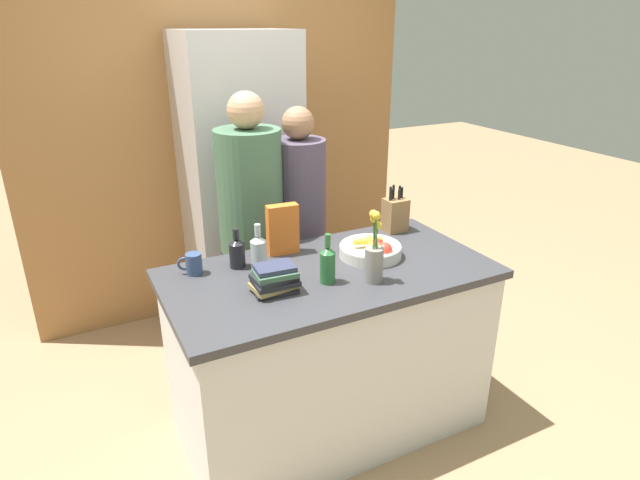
# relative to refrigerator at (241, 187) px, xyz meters

# --- Properties ---
(ground_plane) EXTENTS (14.00, 14.00, 0.00)m
(ground_plane) POSITION_rel_refrigerator_xyz_m (0.00, -1.28, -1.00)
(ground_plane) COLOR #A37F5B
(kitchen_island) EXTENTS (1.59, 0.83, 0.92)m
(kitchen_island) POSITION_rel_refrigerator_xyz_m (0.00, -1.28, -0.54)
(kitchen_island) COLOR silver
(kitchen_island) RESTS_ON ground_plane
(back_wall_wood) EXTENTS (2.79, 0.12, 2.60)m
(back_wall_wood) POSITION_rel_refrigerator_xyz_m (0.00, 0.36, 0.30)
(back_wall_wood) COLOR #9E6B3D
(back_wall_wood) RESTS_ON ground_plane
(refrigerator) EXTENTS (0.71, 0.63, 2.00)m
(refrigerator) POSITION_rel_refrigerator_xyz_m (0.00, 0.00, 0.00)
(refrigerator) COLOR #B7B7BC
(refrigerator) RESTS_ON ground_plane
(fruit_bowl) EXTENTS (0.32, 0.32, 0.11)m
(fruit_bowl) POSITION_rel_refrigerator_xyz_m (0.27, -1.24, -0.04)
(fruit_bowl) COLOR silver
(fruit_bowl) RESTS_ON kitchen_island
(knife_block) EXTENTS (0.13, 0.11, 0.27)m
(knife_block) POSITION_rel_refrigerator_xyz_m (0.58, -0.98, 0.02)
(knife_block) COLOR olive
(knife_block) RESTS_ON kitchen_island
(flower_vase) EXTENTS (0.09, 0.09, 0.35)m
(flower_vase) POSITION_rel_refrigerator_xyz_m (0.13, -1.48, 0.04)
(flower_vase) COLOR gray
(flower_vase) RESTS_ON kitchen_island
(cereal_box) EXTENTS (0.17, 0.07, 0.26)m
(cereal_box) POSITION_rel_refrigerator_xyz_m (-0.12, -0.99, 0.05)
(cereal_box) COLOR orange
(cereal_box) RESTS_ON kitchen_island
(coffee_mug) EXTENTS (0.11, 0.08, 0.10)m
(coffee_mug) POSITION_rel_refrigerator_xyz_m (-0.59, -1.02, -0.03)
(coffee_mug) COLOR #334770
(coffee_mug) RESTS_ON kitchen_island
(book_stack) EXTENTS (0.21, 0.16, 0.13)m
(book_stack) POSITION_rel_refrigerator_xyz_m (-0.32, -1.36, -0.02)
(book_stack) COLOR #232328
(book_stack) RESTS_ON kitchen_island
(bottle_oil) EXTENTS (0.08, 0.08, 0.23)m
(bottle_oil) POSITION_rel_refrigerator_xyz_m (-0.29, -1.10, 0.01)
(bottle_oil) COLOR #B2BCC1
(bottle_oil) RESTS_ON kitchen_island
(bottle_vinegar) EXTENTS (0.08, 0.08, 0.20)m
(bottle_vinegar) POSITION_rel_refrigerator_xyz_m (-0.38, -1.04, 0.00)
(bottle_vinegar) COLOR black
(bottle_vinegar) RESTS_ON kitchen_island
(bottle_wine) EXTENTS (0.07, 0.07, 0.24)m
(bottle_wine) POSITION_rel_refrigerator_xyz_m (-0.07, -1.39, 0.02)
(bottle_wine) COLOR #286633
(bottle_wine) RESTS_ON kitchen_island
(person_at_sink) EXTENTS (0.37, 0.37, 1.71)m
(person_at_sink) POSITION_rel_refrigerator_xyz_m (-0.15, -0.63, -0.04)
(person_at_sink) COLOR #383842
(person_at_sink) RESTS_ON ground_plane
(person_in_blue) EXTENTS (0.32, 0.32, 1.60)m
(person_in_blue) POSITION_rel_refrigerator_xyz_m (0.16, -0.59, -0.10)
(person_in_blue) COLOR #383842
(person_in_blue) RESTS_ON ground_plane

